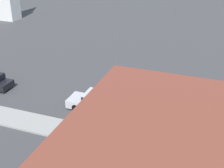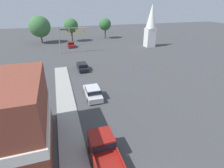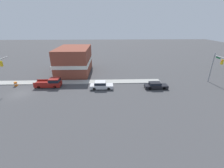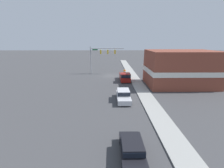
{
  "view_description": "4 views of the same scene",
  "coord_description": "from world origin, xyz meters",
  "px_view_note": "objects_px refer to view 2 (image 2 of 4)",
  "views": [
    {
      "loc": [
        -23.3,
        6.67,
        14.02
      ],
      "look_at": [
        -0.64,
        15.12,
        2.06
      ],
      "focal_mm": 50.0,
      "sensor_mm": 36.0,
      "label": 1
    },
    {
      "loc": [
        -5.83,
        -5.43,
        12.14
      ],
      "look_at": [
        0.89,
        15.91,
        1.71
      ],
      "focal_mm": 28.0,
      "sensor_mm": 36.0,
      "label": 2
    },
    {
      "loc": [
        27.51,
        17.42,
        13.21
      ],
      "look_at": [
        0.13,
        18.31,
        1.86
      ],
      "focal_mm": 24.0,
      "sensor_mm": 36.0,
      "label": 3
    },
    {
      "loc": [
        0.07,
        37.23,
        8.81
      ],
      "look_at": [
        -0.23,
        13.87,
        1.93
      ],
      "focal_mm": 24.0,
      "sensor_mm": 36.0,
      "label": 4
    }
  ],
  "objects_px": {
    "car_distant": "(71,44)",
    "pickup_truck_parked": "(104,152)",
    "car_lead": "(93,92)",
    "car_second_ahead": "(82,66)"
  },
  "relations": [
    {
      "from": "car_lead",
      "to": "car_distant",
      "type": "bearing_deg",
      "value": 89.87
    },
    {
      "from": "car_distant",
      "to": "pickup_truck_parked",
      "type": "distance_m",
      "value": 43.41
    },
    {
      "from": "car_lead",
      "to": "pickup_truck_parked",
      "type": "relative_size",
      "value": 0.88
    },
    {
      "from": "car_lead",
      "to": "pickup_truck_parked",
      "type": "xyz_separation_m",
      "value": [
        -1.32,
        -11.07,
        0.12
      ]
    },
    {
      "from": "car_distant",
      "to": "car_second_ahead",
      "type": "xyz_separation_m",
      "value": [
        0.25,
        -20.66,
        -0.1
      ]
    },
    {
      "from": "car_lead",
      "to": "car_distant",
      "type": "distance_m",
      "value": 32.32
    },
    {
      "from": "car_distant",
      "to": "pickup_truck_parked",
      "type": "relative_size",
      "value": 0.81
    },
    {
      "from": "car_lead",
      "to": "car_second_ahead",
      "type": "relative_size",
      "value": 1.01
    },
    {
      "from": "car_lead",
      "to": "car_distant",
      "type": "height_order",
      "value": "car_distant"
    },
    {
      "from": "car_second_ahead",
      "to": "car_distant",
      "type": "bearing_deg",
      "value": 90.71
    }
  ]
}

